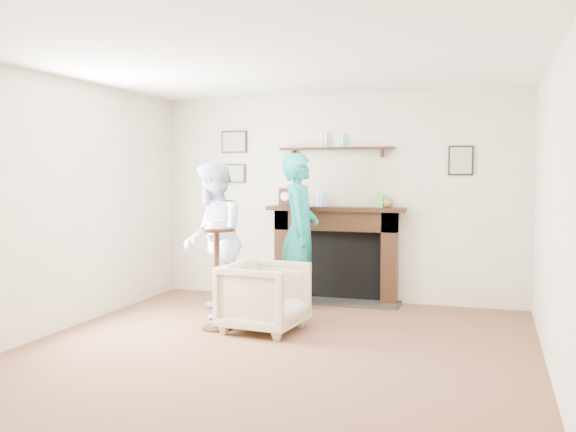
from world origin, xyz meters
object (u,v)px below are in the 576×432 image
Objects in this scene: pedestal_table at (216,258)px; man at (213,315)px; armchair at (264,331)px; woman at (300,307)px.

man is at bearing 117.62° from pedestal_table.
pedestal_table is at bearing 105.27° from armchair.
man reaches higher than armchair.
woman is at bearing 5.27° from armchair.
pedestal_table is (-0.48, -0.07, 0.72)m from armchair.
armchair is at bearing 33.71° from man.
woman is at bearing 106.41° from man.
armchair is 0.42× the size of woman.
pedestal_table reaches higher than woman.
armchair is 0.90m from man.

